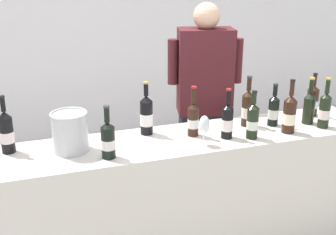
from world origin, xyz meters
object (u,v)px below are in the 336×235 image
Objects in this scene: wine_bottle_2 at (248,108)px; wine_bottle_5 at (309,106)px; wine_bottle_3 at (227,121)px; wine_bottle_4 at (289,114)px; wine_bottle_7 at (193,119)px; wine_bottle_8 at (325,110)px; person_server at (204,115)px; wine_bottle_1 at (312,100)px; wine_bottle_6 at (108,140)px; wine_bottle_0 at (274,110)px; wine_bottle_9 at (7,132)px; ice_bucket at (70,132)px; wine_glass at (204,126)px; wine_bottle_10 at (253,121)px; wine_bottle_11 at (146,115)px.

wine_bottle_2 is 0.43m from wine_bottle_5.
wine_bottle_4 is (0.42, -0.04, 0.01)m from wine_bottle_3.
wine_bottle_7 is 0.95× the size of wine_bottle_8.
person_server is (-0.10, 0.50, -0.21)m from wine_bottle_2.
wine_bottle_6 is (-1.54, -0.25, -0.00)m from wine_bottle_1.
person_server is (-0.57, 0.70, -0.21)m from wine_bottle_8.
wine_bottle_6 is (-0.77, -0.06, -0.00)m from wine_bottle_3.
wine_bottle_2 reaches higher than wine_bottle_3.
wine_bottle_0 is 0.86× the size of wine_bottle_9.
wine_bottle_8 is 1.44× the size of ice_bucket.
wine_bottle_9 is at bearing 164.55° from ice_bucket.
wine_bottle_3 is at bearing -6.42° from ice_bucket.
wine_bottle_5 is 0.94× the size of wine_bottle_9.
ice_bucket reaches higher than wine_glass.
wine_bottle_10 is (0.91, -0.00, 0.01)m from wine_bottle_6.
wine_bottle_2 is at bearing 11.88° from wine_bottle_6.
wine_bottle_7 reaches higher than wine_bottle_5.
wine_bottle_3 is 0.77m from wine_bottle_6.
wine_bottle_9 reaches higher than ice_bucket.
wine_bottle_0 is at bearing 154.47° from wine_bottle_8.
wine_bottle_4 is 1.02× the size of wine_bottle_11.
ice_bucket is at bearing 179.80° from wine_bottle_0.
wine_bottle_8 reaches higher than wine_bottle_0.
wine_bottle_5 is 0.94× the size of wine_bottle_8.
wine_bottle_2 is at bearing 6.86° from wine_bottle_7.
wine_bottle_6 and wine_bottle_10 have the same top height.
wine_bottle_4 reaches higher than wine_bottle_5.
person_server reaches higher than wine_bottle_9.
wine_glass is at bearing -87.94° from wine_bottle_7.
person_server is at bearing 112.92° from wine_bottle_4.
person_server is at bearing 91.85° from wine_bottle_10.
wine_bottle_5 reaches higher than wine_bottle_0.
wine_bottle_1 is 0.91× the size of wine_bottle_8.
wine_bottle_3 reaches higher than ice_bucket.
wine_bottle_0 is 0.65m from person_server.
ice_bucket is (-0.96, 0.11, 0.01)m from wine_bottle_3.
wine_bottle_11 is (-0.86, 0.12, 0.02)m from wine_bottle_0.
wine_bottle_5 is at bearing -4.19° from wine_bottle_9.
wine_bottle_1 reaches higher than wine_glass.
wine_bottle_3 is 0.93× the size of wine_bottle_11.
wine_bottle_8 is at bearing 1.61° from wine_bottle_10.
wine_bottle_11 is 0.21× the size of person_server.
wine_bottle_4 reaches higher than wine_bottle_0.
wine_bottle_4 is 1.15× the size of wine_bottle_10.
person_server is at bearing 26.94° from ice_bucket.
ice_bucket is at bearing 178.34° from wine_bottle_5.
wine_bottle_2 and wine_bottle_11 have the same top height.
wine_bottle_0 is 0.87m from wine_bottle_11.
wine_bottle_8 is 1.00× the size of wine_bottle_9.
wine_bottle_1 is at bearing -0.32° from wine_bottle_9.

